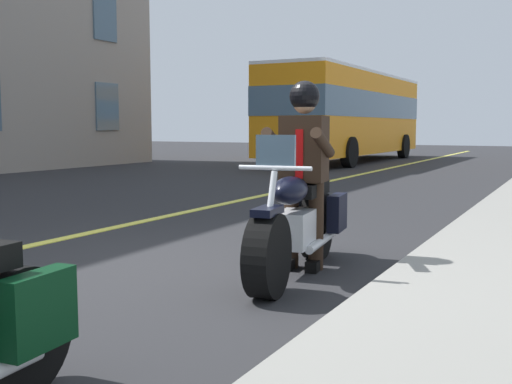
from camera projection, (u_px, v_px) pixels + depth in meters
name	position (u px, v px, depth m)	size (l,w,h in m)	color
ground_plane	(171.00, 268.00, 5.76)	(80.00, 80.00, 0.00)	#28282B
lane_center_stripe	(22.00, 247.00, 6.69)	(60.00, 0.16, 0.01)	#E5DB4C
motorcycle_main	(298.00, 224.00, 5.49)	(2.22, 0.79, 1.26)	black
rider_main	(304.00, 158.00, 5.61)	(0.68, 0.61, 1.74)	black
bus_near	(348.00, 112.00, 22.94)	(11.05, 2.70, 3.30)	orange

